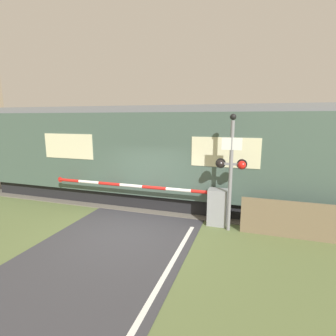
% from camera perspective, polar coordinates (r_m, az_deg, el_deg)
% --- Properties ---
extents(ground_plane, '(80.00, 80.00, 0.00)m').
position_cam_1_polar(ground_plane, '(8.23, -8.79, -13.81)').
color(ground_plane, '#5B6B3D').
extents(track_bed, '(36.00, 3.20, 0.13)m').
position_cam_1_polar(track_bed, '(11.01, -1.13, -7.09)').
color(track_bed, '#666056').
rests_on(track_bed, ground_plane).
extents(train, '(21.89, 2.81, 3.85)m').
position_cam_1_polar(train, '(10.03, 13.06, 2.28)').
color(train, black).
rests_on(train, ground_plane).
extents(crossing_barrier, '(6.48, 0.44, 1.19)m').
position_cam_1_polar(crossing_barrier, '(8.71, 6.88, -7.49)').
color(crossing_barrier, gray).
rests_on(crossing_barrier, ground_plane).
extents(signal_post, '(0.92, 0.26, 3.54)m').
position_cam_1_polar(signal_post, '(7.96, 13.53, 0.43)').
color(signal_post, gray).
rests_on(signal_post, ground_plane).
extents(roadside_fence, '(3.47, 0.06, 1.10)m').
position_cam_1_polar(roadside_fence, '(8.46, 27.54, -10.23)').
color(roadside_fence, '#726047').
rests_on(roadside_fence, ground_plane).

